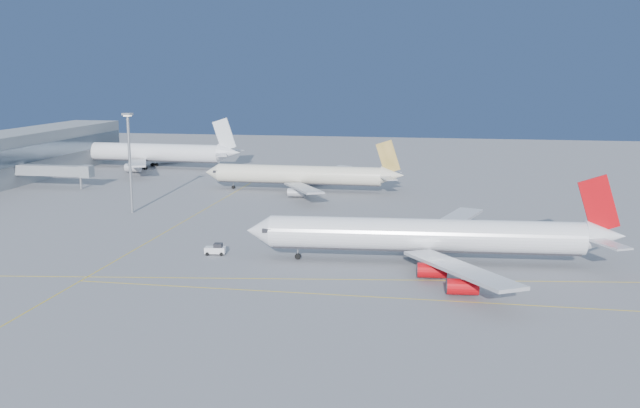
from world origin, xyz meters
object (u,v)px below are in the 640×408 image
at_px(airliner_etihad, 303,175).
at_px(airliner_third, 150,152).
at_px(airliner_virgin, 432,236).
at_px(light_mast, 129,155).
at_px(pushback_tug, 216,249).

relative_size(airliner_etihad, airliner_third, 0.86).
bearing_deg(airliner_third, airliner_etihad, -29.01).
distance_m(airliner_virgin, light_mast, 80.98).
xyz_separation_m(airliner_virgin, airliner_etihad, (-38.15, 72.29, -0.38)).
xyz_separation_m(airliner_third, light_mast, (28.35, -77.08, 8.76)).
relative_size(airliner_virgin, pushback_tug, 16.73).
bearing_deg(pushback_tug, airliner_third, 111.53).
relative_size(airliner_third, light_mast, 2.80).
bearing_deg(airliner_virgin, pushback_tug, 177.58).
relative_size(airliner_etihad, light_mast, 2.41).
bearing_deg(airliner_virgin, airliner_etihad, 114.00).
distance_m(airliner_etihad, pushback_tug, 73.40).
distance_m(airliner_virgin, airliner_etihad, 81.74).
xyz_separation_m(airliner_virgin, pushback_tug, (-40.24, -0.98, -4.02)).
xyz_separation_m(airliner_virgin, light_mast, (-72.94, 33.93, 9.25)).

